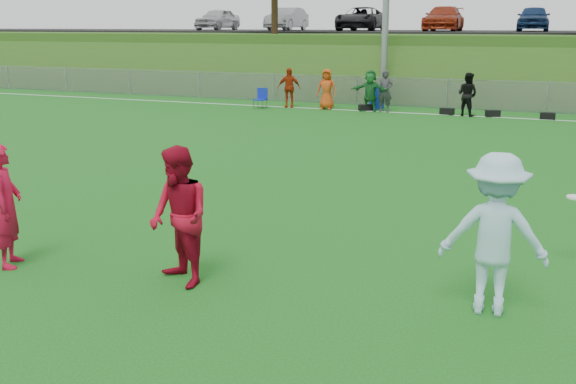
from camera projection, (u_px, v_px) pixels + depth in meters
The scene contains 13 objects.
ground at pixel (265, 272), 9.42m from camera, with size 120.00×120.00×0.00m, color #125815.
sideline_far at pixel (440, 115), 25.67m from camera, with size 60.00×0.10×0.01m, color white.
fence at pixel (448, 94), 27.31m from camera, with size 58.00×0.06×1.30m.
berm at pixel (474, 60), 37.03m from camera, with size 120.00×18.00×3.00m, color #315A19.
parking_lot at pixel (479, 32), 38.44m from camera, with size 120.00×12.00×0.10m, color black.
car_row at pixel (458, 19), 37.75m from camera, with size 32.04×5.18×1.44m.
spectator_row at pixel (369, 91), 26.48m from camera, with size 8.54×0.93×1.69m.
gear_bags at pixel (461, 112), 25.46m from camera, with size 7.69×0.56×0.26m.
player_red_left at pixel (6, 206), 9.45m from camera, with size 0.68×0.45×1.86m, color red.
player_red_center at pixel (179, 217), 8.74m from camera, with size 0.95×0.74×1.95m, color #A60B22.
player_blue at pixel (494, 234), 7.88m from camera, with size 1.32×0.76×2.04m, color #A9D8EB.
recycling_bin at pixel (377, 97), 27.44m from camera, with size 0.66×0.66×0.99m, color #0F30A7.
camp_chair at pixel (260, 103), 27.51m from camera, with size 0.50×0.51×0.86m.
Camera 1 is at (3.47, -8.10, 3.53)m, focal length 40.00 mm.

